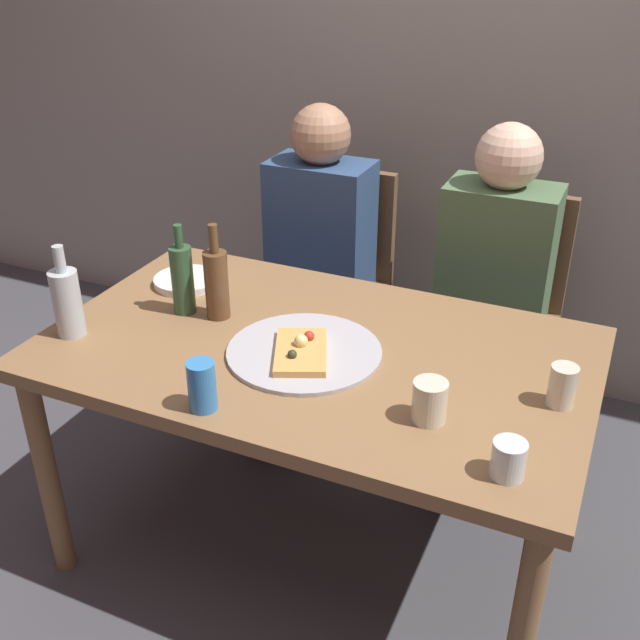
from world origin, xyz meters
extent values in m
plane|color=#424247|center=(0.00, 0.00, 0.00)|extent=(8.00, 8.00, 0.00)
cube|color=gray|center=(0.00, 1.28, 1.30)|extent=(6.00, 0.10, 2.60)
cube|color=olive|center=(0.00, 0.00, 0.70)|extent=(1.44, 0.86, 0.04)
cylinder|color=olive|center=(-0.66, -0.37, 0.34)|extent=(0.06, 0.06, 0.68)
cylinder|color=olive|center=(0.66, -0.37, 0.34)|extent=(0.06, 0.06, 0.68)
cylinder|color=olive|center=(-0.66, 0.37, 0.34)|extent=(0.06, 0.06, 0.68)
cylinder|color=olive|center=(0.66, 0.37, 0.34)|extent=(0.06, 0.06, 0.68)
cylinder|color=#ADADB2|center=(-0.01, -0.05, 0.73)|extent=(0.40, 0.40, 0.01)
cube|color=tan|center=(-0.01, -0.07, 0.74)|extent=(0.21, 0.25, 0.02)
sphere|color=#EAD184|center=(-0.02, -0.05, 0.76)|extent=(0.04, 0.04, 0.04)
sphere|color=#2D381E|center=(-0.01, -0.12, 0.76)|extent=(0.02, 0.02, 0.02)
sphere|color=#B22D23|center=(-0.01, -0.02, 0.76)|extent=(0.03, 0.03, 0.03)
cylinder|color=brown|center=(-0.32, 0.04, 0.82)|extent=(0.07, 0.07, 0.20)
cylinder|color=brown|center=(-0.32, 0.04, 0.96)|extent=(0.03, 0.03, 0.08)
cylinder|color=#B2BCC1|center=(-0.63, -0.21, 0.81)|extent=(0.08, 0.08, 0.19)
cylinder|color=#B2BCC1|center=(-0.63, -0.21, 0.94)|extent=(0.03, 0.03, 0.07)
cylinder|color=#2D5133|center=(-0.42, 0.03, 0.82)|extent=(0.06, 0.06, 0.20)
cylinder|color=#2D5133|center=(-0.42, 0.03, 0.95)|extent=(0.02, 0.02, 0.07)
cylinder|color=beige|center=(0.37, -0.19, 0.77)|extent=(0.08, 0.08, 0.10)
cylinder|color=beige|center=(0.63, -0.01, 0.77)|extent=(0.06, 0.06, 0.10)
cylinder|color=silver|center=(0.57, -0.31, 0.76)|extent=(0.07, 0.07, 0.08)
cylinder|color=#337AC1|center=(-0.12, -0.36, 0.78)|extent=(0.07, 0.07, 0.12)
cylinder|color=white|center=(-0.52, 0.18, 0.73)|extent=(0.20, 0.20, 0.02)
cube|color=brown|center=(-0.33, 0.75, 0.45)|extent=(0.44, 0.44, 0.05)
cube|color=brown|center=(-0.33, 0.95, 0.68)|extent=(0.44, 0.04, 0.45)
cylinder|color=brown|center=(-0.14, 0.56, 0.21)|extent=(0.04, 0.04, 0.42)
cylinder|color=brown|center=(-0.52, 0.56, 0.21)|extent=(0.04, 0.04, 0.42)
cylinder|color=brown|center=(-0.14, 0.94, 0.21)|extent=(0.04, 0.04, 0.42)
cylinder|color=brown|center=(-0.52, 0.94, 0.21)|extent=(0.04, 0.04, 0.42)
cube|color=brown|center=(0.31, 0.75, 0.45)|extent=(0.44, 0.44, 0.05)
cube|color=brown|center=(0.31, 0.95, 0.68)|extent=(0.44, 0.04, 0.45)
cylinder|color=brown|center=(0.50, 0.56, 0.21)|extent=(0.04, 0.04, 0.42)
cylinder|color=brown|center=(0.12, 0.56, 0.21)|extent=(0.04, 0.04, 0.42)
cylinder|color=brown|center=(0.50, 0.94, 0.21)|extent=(0.04, 0.04, 0.42)
cylinder|color=brown|center=(0.12, 0.94, 0.21)|extent=(0.04, 0.04, 0.42)
cube|color=navy|center=(-0.33, 0.77, 0.71)|extent=(0.36, 0.22, 0.52)
sphere|color=#A87A5B|center=(-0.33, 0.77, 1.06)|extent=(0.21, 0.21, 0.21)
cylinder|color=black|center=(-0.25, 0.57, 0.45)|extent=(0.12, 0.40, 0.12)
cylinder|color=black|center=(-0.41, 0.57, 0.45)|extent=(0.12, 0.40, 0.12)
cylinder|color=black|center=(-0.25, 0.37, 0.23)|extent=(0.11, 0.11, 0.45)
cylinder|color=black|center=(-0.41, 0.37, 0.23)|extent=(0.11, 0.11, 0.45)
cube|color=#4C6B47|center=(0.31, 0.77, 0.71)|extent=(0.36, 0.22, 0.52)
sphere|color=beige|center=(0.31, 0.77, 1.06)|extent=(0.21, 0.21, 0.21)
cylinder|color=black|center=(0.39, 0.57, 0.45)|extent=(0.12, 0.40, 0.12)
cylinder|color=black|center=(0.23, 0.57, 0.45)|extent=(0.12, 0.40, 0.12)
cylinder|color=black|center=(0.39, 0.37, 0.23)|extent=(0.11, 0.11, 0.45)
cylinder|color=black|center=(0.23, 0.37, 0.23)|extent=(0.11, 0.11, 0.45)
camera|label=1|loc=(0.71, -1.55, 1.73)|focal=42.05mm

